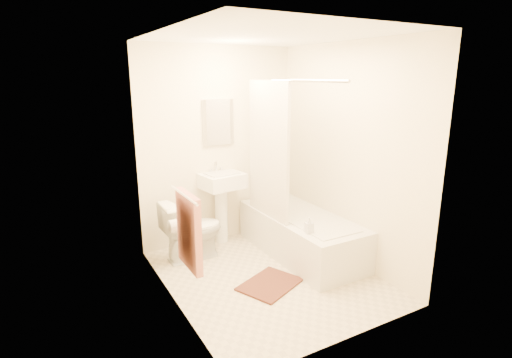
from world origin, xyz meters
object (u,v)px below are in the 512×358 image
toilet (192,230)px  sink (222,205)px  bath_mat (270,284)px  soap_bottle (309,225)px  bathtub (301,234)px

toilet → sink: 0.58m
toilet → bath_mat: size_ratio=1.16×
toilet → bath_mat: toilet is taller
soap_bottle → bathtub: bearing=62.6°
toilet → bathtub: toilet is taller
toilet → bath_mat: 1.12m
sink → bathtub: 1.04m
bathtub → sink: bearing=131.1°
bathtub → soap_bottle: bearing=-117.4°
sink → soap_bottle: bearing=-79.2°
bath_mat → soap_bottle: size_ratio=3.56×
toilet → bath_mat: bearing=-156.8°
sink → soap_bottle: size_ratio=5.79×
toilet → soap_bottle: bearing=-138.7°
sink → soap_bottle: (0.41, -1.24, 0.07)m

